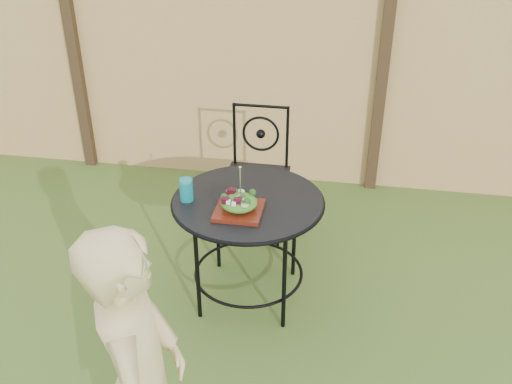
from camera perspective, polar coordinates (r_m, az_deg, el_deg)
ground at (r=3.56m, az=-10.80°, el=-14.47°), size 60.00×60.00×0.00m
fence at (r=4.90m, az=-3.20°, el=11.87°), size 8.00×0.12×1.90m
patio_table at (r=3.47m, az=-0.79°, el=-2.70°), size 0.92×0.92×0.72m
patio_chair at (r=4.22m, az=0.12°, el=2.31°), size 0.46×0.46×0.95m
salad_plate at (r=3.27m, az=-1.70°, el=-1.84°), size 0.27×0.27×0.02m
salad at (r=3.24m, az=-1.72°, el=-1.06°), size 0.21×0.21×0.08m
fork at (r=3.18m, az=-1.58°, el=0.94°), size 0.01×0.01×0.18m
drinking_glass at (r=3.38m, az=-6.98°, el=0.23°), size 0.08×0.08×0.14m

